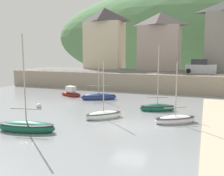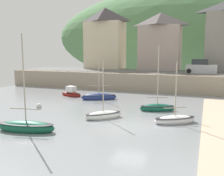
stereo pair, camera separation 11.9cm
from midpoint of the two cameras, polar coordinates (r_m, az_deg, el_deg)
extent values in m
cube|color=gray|center=(19.31, 4.02, -8.57)|extent=(48.00, 40.00, 0.06)
cube|color=gray|center=(35.40, 11.78, 1.04)|extent=(48.00, 2.40, 2.40)
cube|color=#606060|center=(38.93, 12.64, 3.36)|extent=(48.00, 9.00, 0.10)
ellipsoid|color=#538150|center=(73.07, 19.00, 10.69)|extent=(80.00, 44.00, 26.21)
cube|color=beige|center=(46.24, -1.44, 9.37)|extent=(6.38, 4.47, 8.06)
pyramid|color=#403A3C|center=(46.63, -1.47, 15.82)|extent=(6.68, 4.77, 2.42)
cube|color=#A9968B|center=(43.59, 10.66, 8.67)|extent=(6.41, 5.26, 7.10)
pyramid|color=#514A4A|center=(43.87, 10.83, 14.70)|extent=(6.71, 5.56, 2.12)
ellipsoid|color=#A51E17|center=(32.34, -8.88, -1.39)|extent=(3.27, 2.02, 0.64)
ellipsoid|color=black|center=(32.31, -8.89, -1.08)|extent=(3.21, 1.98, 0.12)
cube|color=silver|center=(32.23, -8.91, -0.22)|extent=(1.27, 1.11, 0.70)
ellipsoid|color=#12533C|center=(24.49, 10.07, -4.41)|extent=(3.43, 2.21, 0.84)
ellipsoid|color=black|center=(24.44, 10.08, -3.88)|extent=(3.36, 2.17, 0.12)
cylinder|color=#B2A893|center=(24.01, 10.26, 2.79)|extent=(0.09, 0.09, 5.33)
cylinder|color=gray|center=(24.29, 10.13, -2.07)|extent=(1.83, 0.78, 0.07)
ellipsoid|color=white|center=(20.73, 13.86, -6.92)|extent=(3.46, 2.83, 0.77)
ellipsoid|color=black|center=(20.68, 13.88, -6.35)|extent=(3.39, 2.78, 0.12)
cylinder|color=#B2A893|center=(20.24, 14.09, -0.22)|extent=(0.09, 0.09, 4.12)
cylinder|color=gray|center=(20.50, 13.95, -4.23)|extent=(1.62, 1.11, 0.07)
ellipsoid|color=white|center=(21.51, -1.78, -6.11)|extent=(3.06, 3.02, 0.78)
ellipsoid|color=black|center=(21.46, -1.78, -5.56)|extent=(3.00, 2.96, 0.12)
cylinder|color=#B2A893|center=(21.04, -1.80, 0.29)|extent=(0.09, 0.09, 4.06)
cylinder|color=gray|center=(21.26, -1.79, -3.22)|extent=(1.23, 1.19, 0.07)
ellipsoid|color=navy|center=(29.61, -2.80, -2.04)|extent=(4.08, 2.74, 0.94)
ellipsoid|color=black|center=(29.56, -2.80, -1.54)|extent=(4.00, 2.68, 0.12)
cylinder|color=#B2A893|center=(29.27, -2.83, 2.67)|extent=(0.09, 0.09, 3.94)
cylinder|color=gray|center=(29.40, -2.82, 0.52)|extent=(2.27, 1.19, 0.07)
ellipsoid|color=#14583E|center=(19.05, -18.22, -8.27)|extent=(4.29, 1.98, 0.97)
ellipsoid|color=black|center=(18.98, -18.26, -7.50)|extent=(4.20, 1.94, 0.12)
cylinder|color=#B2A893|center=(18.40, -18.71, 2.07)|extent=(0.09, 0.09, 5.91)
cylinder|color=gray|center=(18.73, -18.41, -4.35)|extent=(2.23, 0.49, 0.07)
cube|color=#B5B8BE|center=(38.55, 19.21, 4.02)|extent=(4.20, 1.96, 1.20)
cube|color=#282D33|center=(38.50, 18.91, 5.45)|extent=(2.19, 1.63, 0.80)
cylinder|color=black|center=(39.37, 21.62, 3.57)|extent=(0.64, 0.22, 0.64)
cylinder|color=black|center=(37.78, 21.67, 3.39)|extent=(0.64, 0.22, 0.64)
cylinder|color=black|center=(39.43, 16.82, 3.81)|extent=(0.64, 0.22, 0.64)
cylinder|color=black|center=(37.84, 16.67, 3.64)|extent=(0.64, 0.22, 0.64)
sphere|color=silver|center=(26.42, -15.72, -3.84)|extent=(0.52, 0.52, 0.52)
camera|label=1|loc=(0.06, -89.68, 0.05)|focal=41.48mm
camera|label=2|loc=(0.06, 90.32, -0.05)|focal=41.48mm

